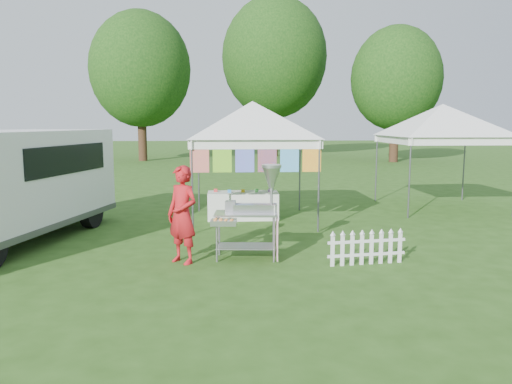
{
  "coord_description": "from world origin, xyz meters",
  "views": [
    {
      "loc": [
        -0.71,
        -8.96,
        2.48
      ],
      "look_at": [
        -0.08,
        0.88,
        1.1
      ],
      "focal_mm": 35.0,
      "sensor_mm": 36.0,
      "label": 1
    }
  ],
  "objects": [
    {
      "name": "donut_cart",
      "position": [
        -0.14,
        -0.09,
        1.02
      ],
      "size": [
        1.3,
        0.81,
        1.73
      ],
      "rotation": [
        0.0,
        0.0,
        -0.08
      ],
      "color": "gray",
      "rests_on": "ground"
    },
    {
      "name": "vendor",
      "position": [
        -1.45,
        -0.26,
        0.87
      ],
      "size": [
        0.75,
        0.72,
        1.74
      ],
      "primitive_type": "imported",
      "rotation": [
        0.0,
        0.0,
        -0.68
      ],
      "color": "red",
      "rests_on": "ground"
    },
    {
      "name": "tree_right",
      "position": [
        10.0,
        22.0,
        5.18
      ],
      "size": [
        5.6,
        5.6,
        8.42
      ],
      "color": "#361E13",
      "rests_on": "ground"
    },
    {
      "name": "canopy_right",
      "position": [
        5.5,
        5.0,
        2.99
      ],
      "size": [
        4.24,
        4.24,
        3.45
      ],
      "color": "#59595E",
      "rests_on": "ground"
    },
    {
      "name": "ground",
      "position": [
        0.0,
        0.0,
        0.0
      ],
      "size": [
        120.0,
        120.0,
        0.0
      ],
      "primitive_type": "plane",
      "color": "#2A4E16",
      "rests_on": "ground"
    },
    {
      "name": "canopy_main",
      "position": [
        0.0,
        3.49,
        2.99
      ],
      "size": [
        4.24,
        4.24,
        3.45
      ],
      "color": "#59595E",
      "rests_on": "ground"
    },
    {
      "name": "tree_left",
      "position": [
        -6.0,
        24.0,
        5.83
      ],
      "size": [
        6.4,
        6.4,
        9.53
      ],
      "color": "#361E13",
      "rests_on": "ground"
    },
    {
      "name": "display_table",
      "position": [
        -0.23,
        3.73,
        0.35
      ],
      "size": [
        1.8,
        0.7,
        0.71
      ],
      "primitive_type": "cube",
      "color": "white",
      "rests_on": "ground"
    },
    {
      "name": "tree_mid",
      "position": [
        3.0,
        28.0,
        7.14
      ],
      "size": [
        7.6,
        7.6,
        11.52
      ],
      "color": "#361E13",
      "rests_on": "ground"
    },
    {
      "name": "cargo_van",
      "position": [
        -5.19,
        1.57,
        1.24
      ],
      "size": [
        3.48,
        5.92,
        2.31
      ],
      "rotation": [
        0.0,
        0.0,
        -0.24
      ],
      "color": "white",
      "rests_on": "ground"
    },
    {
      "name": "picket_fence",
      "position": [
        1.77,
        -0.59,
        0.29
      ],
      "size": [
        1.43,
        0.22,
        0.56
      ],
      "rotation": [
        0.0,
        0.0,
        0.14
      ],
      "color": "white",
      "rests_on": "ground"
    }
  ]
}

